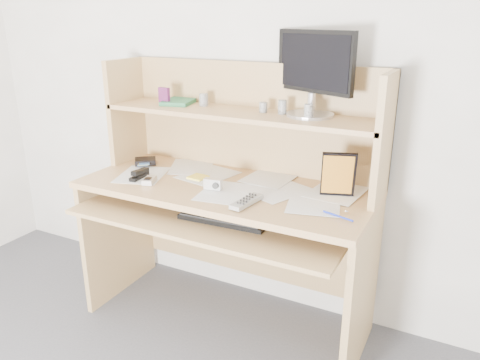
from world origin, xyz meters
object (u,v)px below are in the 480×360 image
at_px(desk, 233,191).
at_px(keyboard, 225,218).
at_px(tv_remote, 247,202).
at_px(game_case, 338,174).
at_px(monitor, 314,71).

relative_size(desk, keyboard, 3.40).
bearing_deg(tv_remote, desk, 136.93).
xyz_separation_m(game_case, monitor, (-0.18, 0.13, 0.42)).
relative_size(keyboard, tv_remote, 2.21).
distance_m(keyboard, tv_remote, 0.15).
relative_size(tv_remote, game_case, 0.89).
relative_size(desk, game_case, 6.73).
bearing_deg(keyboard, desk, 106.60).
height_order(desk, tv_remote, desk).
xyz_separation_m(desk, tv_remote, (0.20, -0.25, 0.07)).
xyz_separation_m(desk, monitor, (0.34, 0.13, 0.59)).
height_order(game_case, monitor, monitor).
bearing_deg(keyboard, monitor, 52.12).
relative_size(desk, monitor, 3.44).
height_order(keyboard, tv_remote, tv_remote).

